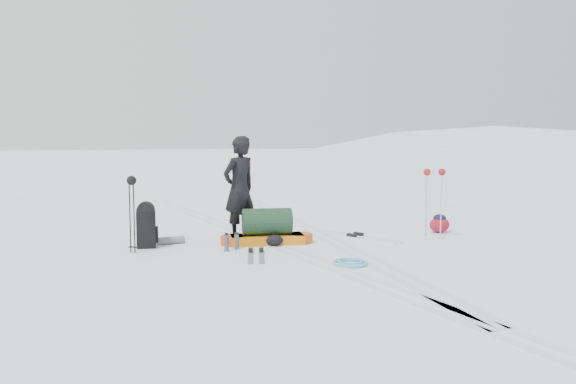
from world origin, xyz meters
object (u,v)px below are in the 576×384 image
at_px(skier, 239,189).
at_px(pulk_sled, 267,230).
at_px(expedition_rucksack, 149,226).
at_px(ski_poles_black, 132,190).

height_order(skier, pulk_sled, skier).
bearing_deg(pulk_sled, skier, 141.15).
distance_m(expedition_rucksack, ski_poles_black, 0.83).
bearing_deg(expedition_rucksack, skier, 11.52).
xyz_separation_m(skier, ski_poles_black, (-1.97, -0.35, 0.08)).
bearing_deg(pulk_sled, ski_poles_black, -169.96).
distance_m(skier, pulk_sled, 0.93).
bearing_deg(skier, expedition_rucksack, -23.54).
bearing_deg(ski_poles_black, skier, -2.91).
bearing_deg(skier, pulk_sled, 105.23).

